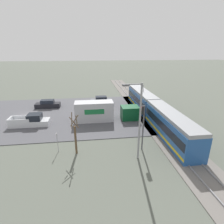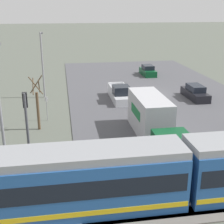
{
  "view_description": "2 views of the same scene",
  "coord_description": "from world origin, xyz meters",
  "px_view_note": "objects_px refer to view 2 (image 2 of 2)",
  "views": [
    {
      "loc": [
        30.76,
        11.05,
        11.1
      ],
      "look_at": [
        6.29,
        14.27,
        2.23
      ],
      "focal_mm": 28.0,
      "sensor_mm": 36.0,
      "label": 1
    },
    {
      "loc": [
        11.09,
        35.46,
        10.36
      ],
      "look_at": [
        7.48,
        13.19,
        2.6
      ],
      "focal_mm": 50.0,
      "sensor_mm": 36.0,
      "label": 2
    }
  ],
  "objects_px": {
    "pickup_truck": "(120,94)",
    "no_parking_sign": "(47,106)",
    "sedan_car_0": "(148,71)",
    "sedan_car_2": "(195,93)",
    "light_rail_tram": "(185,172)",
    "street_tree": "(38,106)",
    "street_lamp_near_crossing": "(42,60)",
    "traffic_light_pole": "(27,122)",
    "box_truck": "(154,122)"
  },
  "relations": [
    {
      "from": "sedan_car_2",
      "to": "street_lamp_near_crossing",
      "type": "distance_m",
      "value": 18.02
    },
    {
      "from": "sedan_car_2",
      "to": "street_lamp_near_crossing",
      "type": "relative_size",
      "value": 0.64
    },
    {
      "from": "street_lamp_near_crossing",
      "to": "no_parking_sign",
      "type": "bearing_deg",
      "value": 94.09
    },
    {
      "from": "sedan_car_0",
      "to": "street_tree",
      "type": "relative_size",
      "value": 0.9
    },
    {
      "from": "light_rail_tram",
      "to": "sedan_car_2",
      "type": "xyz_separation_m",
      "value": [
        -8.77,
        -18.65,
        -1.01
      ]
    },
    {
      "from": "light_rail_tram",
      "to": "pickup_truck",
      "type": "xyz_separation_m",
      "value": [
        -0.06,
        -19.39,
        -0.98
      ]
    },
    {
      "from": "light_rail_tram",
      "to": "box_truck",
      "type": "xyz_separation_m",
      "value": [
        -0.73,
        -8.2,
        -0.19
      ]
    },
    {
      "from": "box_truck",
      "to": "street_lamp_near_crossing",
      "type": "height_order",
      "value": "street_lamp_near_crossing"
    },
    {
      "from": "street_lamp_near_crossing",
      "to": "light_rail_tram",
      "type": "bearing_deg",
      "value": 110.81
    },
    {
      "from": "light_rail_tram",
      "to": "sedan_car_2",
      "type": "distance_m",
      "value": 20.63
    },
    {
      "from": "box_truck",
      "to": "sedan_car_2",
      "type": "height_order",
      "value": "box_truck"
    },
    {
      "from": "sedan_car_2",
      "to": "no_parking_sign",
      "type": "relative_size",
      "value": 2.06
    },
    {
      "from": "sedan_car_0",
      "to": "traffic_light_pole",
      "type": "height_order",
      "value": "traffic_light_pole"
    },
    {
      "from": "street_lamp_near_crossing",
      "to": "sedan_car_2",
      "type": "bearing_deg",
      "value": 167.91
    },
    {
      "from": "box_truck",
      "to": "street_tree",
      "type": "distance_m",
      "value": 10.04
    },
    {
      "from": "sedan_car_0",
      "to": "no_parking_sign",
      "type": "distance_m",
      "value": 23.02
    },
    {
      "from": "sedan_car_2",
      "to": "traffic_light_pole",
      "type": "bearing_deg",
      "value": 39.12
    },
    {
      "from": "traffic_light_pole",
      "to": "street_tree",
      "type": "distance_m",
      "value": 7.62
    },
    {
      "from": "street_tree",
      "to": "street_lamp_near_crossing",
      "type": "xyz_separation_m",
      "value": [
        -0.05,
        -10.34,
        2.18
      ]
    },
    {
      "from": "pickup_truck",
      "to": "no_parking_sign",
      "type": "relative_size",
      "value": 2.5
    },
    {
      "from": "light_rail_tram",
      "to": "sedan_car_0",
      "type": "height_order",
      "value": "light_rail_tram"
    },
    {
      "from": "street_lamp_near_crossing",
      "to": "no_parking_sign",
      "type": "xyz_separation_m",
      "value": [
        -0.59,
        8.23,
        -2.94
      ]
    },
    {
      "from": "box_truck",
      "to": "sedan_car_0",
      "type": "relative_size",
      "value": 2.42
    },
    {
      "from": "light_rail_tram",
      "to": "box_truck",
      "type": "height_order",
      "value": "light_rail_tram"
    },
    {
      "from": "box_truck",
      "to": "pickup_truck",
      "type": "bearing_deg",
      "value": -86.56
    },
    {
      "from": "pickup_truck",
      "to": "street_lamp_near_crossing",
      "type": "distance_m",
      "value": 9.73
    },
    {
      "from": "traffic_light_pole",
      "to": "no_parking_sign",
      "type": "xyz_separation_m",
      "value": [
        -0.73,
        -9.62,
        -2.05
      ]
    },
    {
      "from": "light_rail_tram",
      "to": "sedan_car_0",
      "type": "distance_m",
      "value": 32.58
    },
    {
      "from": "pickup_truck",
      "to": "no_parking_sign",
      "type": "height_order",
      "value": "no_parking_sign"
    },
    {
      "from": "traffic_light_pole",
      "to": "no_parking_sign",
      "type": "bearing_deg",
      "value": -94.34
    },
    {
      "from": "sedan_car_0",
      "to": "sedan_car_2",
      "type": "relative_size",
      "value": 0.9
    },
    {
      "from": "box_truck",
      "to": "no_parking_sign",
      "type": "xyz_separation_m",
      "value": [
        8.63,
        -5.91,
        -0.14
      ]
    },
    {
      "from": "street_tree",
      "to": "box_truck",
      "type": "bearing_deg",
      "value": 157.73
    },
    {
      "from": "light_rail_tram",
      "to": "no_parking_sign",
      "type": "height_order",
      "value": "light_rail_tram"
    },
    {
      "from": "light_rail_tram",
      "to": "traffic_light_pole",
      "type": "relative_size",
      "value": 4.66
    },
    {
      "from": "traffic_light_pole",
      "to": "street_tree",
      "type": "height_order",
      "value": "traffic_light_pole"
    },
    {
      "from": "pickup_truck",
      "to": "street_lamp_near_crossing",
      "type": "xyz_separation_m",
      "value": [
        8.55,
        -2.95,
        3.59
      ]
    },
    {
      "from": "traffic_light_pole",
      "to": "street_lamp_near_crossing",
      "type": "height_order",
      "value": "street_lamp_near_crossing"
    },
    {
      "from": "street_lamp_near_crossing",
      "to": "no_parking_sign",
      "type": "relative_size",
      "value": 3.22
    },
    {
      "from": "light_rail_tram",
      "to": "street_lamp_near_crossing",
      "type": "height_order",
      "value": "street_lamp_near_crossing"
    },
    {
      "from": "sedan_car_2",
      "to": "traffic_light_pole",
      "type": "relative_size",
      "value": 0.89
    },
    {
      "from": "pickup_truck",
      "to": "street_tree",
      "type": "bearing_deg",
      "value": 40.68
    },
    {
      "from": "traffic_light_pole",
      "to": "street_tree",
      "type": "relative_size",
      "value": 1.12
    },
    {
      "from": "street_lamp_near_crossing",
      "to": "box_truck",
      "type": "bearing_deg",
      "value": 123.11
    },
    {
      "from": "street_tree",
      "to": "street_lamp_near_crossing",
      "type": "relative_size",
      "value": 0.64
    },
    {
      "from": "pickup_truck",
      "to": "street_tree",
      "type": "xyz_separation_m",
      "value": [
        8.6,
        7.39,
        1.41
      ]
    },
    {
      "from": "light_rail_tram",
      "to": "pickup_truck",
      "type": "relative_size",
      "value": 4.31
    },
    {
      "from": "street_tree",
      "to": "pickup_truck",
      "type": "bearing_deg",
      "value": -139.32
    },
    {
      "from": "light_rail_tram",
      "to": "no_parking_sign",
      "type": "relative_size",
      "value": 10.77
    },
    {
      "from": "no_parking_sign",
      "to": "sedan_car_2",
      "type": "bearing_deg",
      "value": -164.78
    }
  ]
}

